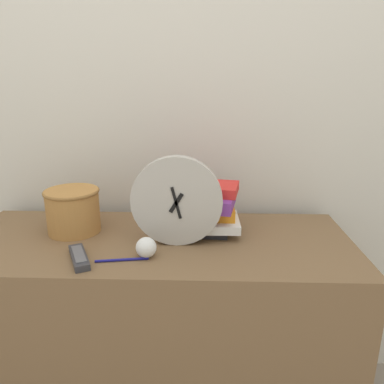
{
  "coord_description": "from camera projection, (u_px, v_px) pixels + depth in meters",
  "views": [
    {
      "loc": [
        0.16,
        -0.88,
        1.27
      ],
      "look_at": [
        0.12,
        0.29,
        0.91
      ],
      "focal_mm": 35.0,
      "sensor_mm": 36.0,
      "label": 1
    }
  ],
  "objects": [
    {
      "name": "wall_back",
      "position": [
        163.0,
        97.0,
        1.43
      ],
      "size": [
        6.0,
        0.04,
        2.4
      ],
      "color": "silver",
      "rests_on": "ground_plane"
    },
    {
      "name": "tv_remote",
      "position": [
        79.0,
        257.0,
        1.1
      ],
      "size": [
        0.11,
        0.16,
        0.02
      ],
      "color": "#333338",
      "rests_on": "desk"
    },
    {
      "name": "book_stack",
      "position": [
        205.0,
        208.0,
        1.29
      ],
      "size": [
        0.24,
        0.21,
        0.17
      ],
      "color": "#232328",
      "rests_on": "desk"
    },
    {
      "name": "basket",
      "position": [
        73.0,
        209.0,
        1.29
      ],
      "size": [
        0.19,
        0.19,
        0.15
      ],
      "color": "#B27A3D",
      "rests_on": "desk"
    },
    {
      "name": "pen",
      "position": [
        122.0,
        260.0,
        1.1
      ],
      "size": [
        0.16,
        0.03,
        0.01
      ],
      "color": "navy",
      "rests_on": "desk"
    },
    {
      "name": "crumpled_paper_ball",
      "position": [
        146.0,
        247.0,
        1.12
      ],
      "size": [
        0.06,
        0.06,
        0.06
      ],
      "color": "white",
      "rests_on": "desk"
    },
    {
      "name": "desk_clock",
      "position": [
        177.0,
        201.0,
        1.18
      ],
      "size": [
        0.29,
        0.04,
        0.29
      ],
      "color": "#B7B2A8",
      "rests_on": "desk"
    },
    {
      "name": "desk",
      "position": [
        158.0,
        334.0,
        1.36
      ],
      "size": [
        1.31,
        0.52,
        0.75
      ],
      "color": "brown",
      "rests_on": "ground_plane"
    }
  ]
}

